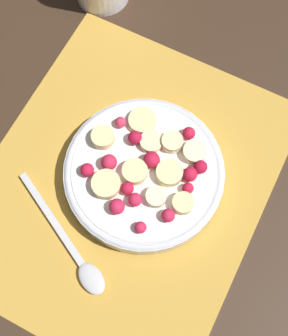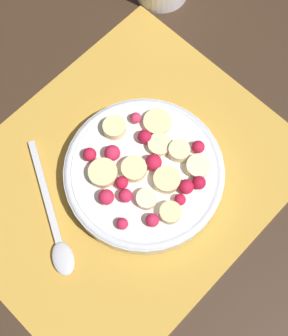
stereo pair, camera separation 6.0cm
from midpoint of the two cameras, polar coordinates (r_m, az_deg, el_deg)
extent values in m
plane|color=#382619|center=(0.63, 0.16, -1.66)|extent=(3.00, 3.00, 0.00)
cube|color=gold|center=(0.63, 0.16, -1.57)|extent=(0.44, 0.36, 0.01)
cylinder|color=silver|center=(0.62, 2.74, -1.08)|extent=(0.21, 0.21, 0.02)
torus|color=silver|center=(0.61, 2.78, -0.80)|extent=(0.21, 0.21, 0.01)
cylinder|color=white|center=(0.60, 2.80, -0.67)|extent=(0.19, 0.19, 0.00)
cylinder|color=beige|center=(0.59, -2.19, -1.04)|extent=(0.04, 0.04, 0.01)
cylinder|color=beige|center=(0.59, 1.61, -0.55)|extent=(0.05, 0.05, 0.01)
cylinder|color=beige|center=(0.59, 5.64, -1.86)|extent=(0.04, 0.04, 0.01)
cylinder|color=beige|center=(0.62, 4.35, 5.20)|extent=(0.05, 0.05, 0.01)
cylinder|color=#F4EAB7|center=(0.60, 9.39, -0.25)|extent=(0.03, 0.03, 0.01)
cylinder|color=beige|center=(0.61, 4.65, 2.44)|extent=(0.04, 0.04, 0.01)
cylinder|color=#F4EAB7|center=(0.58, 3.22, -4.21)|extent=(0.04, 0.04, 0.01)
cylinder|color=beige|center=(0.62, -0.89, 4.54)|extent=(0.04, 0.04, 0.01)
cylinder|color=beige|center=(0.61, 7.08, 1.69)|extent=(0.04, 0.04, 0.01)
cylinder|color=beige|center=(0.58, 6.10, -5.93)|extent=(0.04, 0.04, 0.01)
sphere|color=red|center=(0.60, 4.00, 0.32)|extent=(0.02, 0.02, 0.02)
sphere|color=#B21433|center=(0.61, 2.86, 3.48)|extent=(0.02, 0.02, 0.02)
sphere|color=red|center=(0.61, 9.38, 2.18)|extent=(0.02, 0.02, 0.02)
sphere|color=red|center=(0.59, 8.02, -2.68)|extent=(0.02, 0.02, 0.02)
sphere|color=#D12347|center=(0.58, 0.63, -3.81)|extent=(0.02, 0.02, 0.02)
sphere|color=#D12347|center=(0.60, -1.08, 1.46)|extent=(0.02, 0.02, 0.02)
sphere|color=#D12347|center=(0.58, -1.74, -3.97)|extent=(0.02, 0.02, 0.02)
sphere|color=red|center=(0.59, 7.29, -4.26)|extent=(0.01, 0.01, 0.01)
sphere|color=red|center=(0.59, 0.13, -2.22)|extent=(0.02, 0.02, 0.02)
sphere|color=#D12347|center=(0.57, 0.28, -7.23)|extent=(0.01, 0.01, 0.01)
sphere|color=#D12347|center=(0.58, 3.98, -6.79)|extent=(0.02, 0.02, 0.02)
sphere|color=#DB3356|center=(0.62, 1.72, 5.76)|extent=(0.01, 0.01, 0.01)
sphere|color=red|center=(0.60, -3.88, 1.29)|extent=(0.02, 0.02, 0.02)
sphere|color=#B21433|center=(0.60, 9.55, -2.17)|extent=(0.02, 0.02, 0.02)
cube|color=silver|center=(0.63, -9.38, -3.15)|extent=(0.08, 0.14, 0.00)
ellipsoid|color=silver|center=(0.60, -7.02, -11.31)|extent=(0.04, 0.05, 0.01)
camera|label=1|loc=(0.03, -87.11, 8.01)|focal=50.00mm
camera|label=2|loc=(0.03, 92.89, -8.01)|focal=50.00mm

